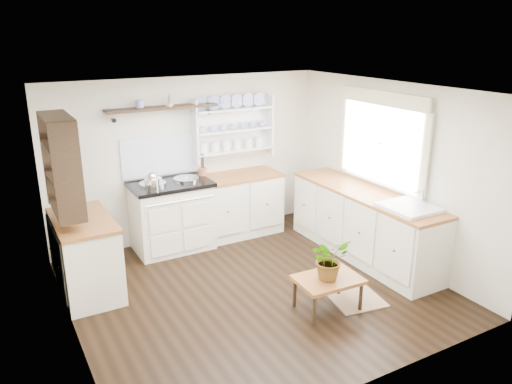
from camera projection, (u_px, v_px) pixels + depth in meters
floor at (255, 289)px, 5.85m from camera, size 4.00×3.80×0.01m
wall_back at (190, 159)px, 7.07m from camera, size 4.00×0.02×2.30m
wall_right at (390, 172)px, 6.43m from camera, size 0.02×3.80×2.30m
wall_left at (64, 230)px, 4.56m from camera, size 0.02×3.80×2.30m
ceiling at (255, 90)px, 5.14m from camera, size 4.00×3.80×0.01m
window at (382, 138)px, 6.40m from camera, size 0.08×1.55×1.22m
aga_cooker at (172, 215)px, 6.81m from camera, size 1.07×0.74×0.98m
back_cabinets at (237, 204)px, 7.31m from camera, size 1.27×0.63×0.90m
right_cabinets at (363, 223)px, 6.58m from camera, size 0.62×2.43×0.90m
belfast_sink at (408, 217)px, 5.86m from camera, size 0.55×0.60×0.45m
left_cabinets at (86, 255)px, 5.66m from camera, size 0.62×1.13×0.90m
plate_rack at (231, 127)px, 7.22m from camera, size 1.20×0.22×0.90m
high_shelf at (162, 108)px, 6.55m from camera, size 1.50×0.29×0.16m
left_shelving at (61, 164)px, 5.26m from camera, size 0.28×0.80×1.05m
kettle at (152, 181)px, 6.40m from camera, size 0.19×0.19×0.23m
utensil_crock at (203, 173)px, 6.99m from camera, size 0.12×0.12×0.14m
center_table at (328, 282)px, 5.33m from camera, size 0.71×0.52×0.37m
potted_plant at (329, 259)px, 5.25m from camera, size 0.42×0.36×0.45m
floor_rug at (349, 292)px, 5.76m from camera, size 0.69×0.93×0.02m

